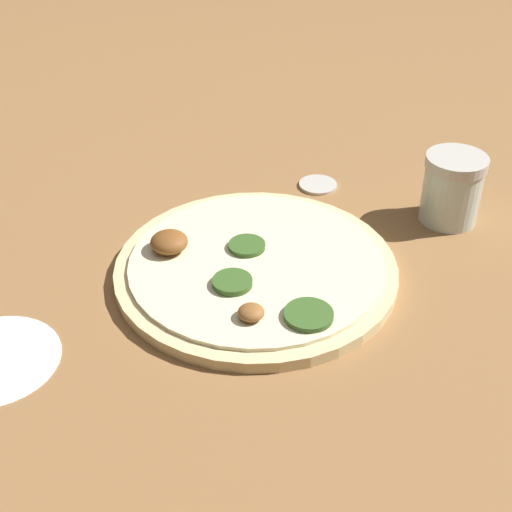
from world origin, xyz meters
name	(u,v)px	position (x,y,z in m)	size (l,w,h in m)	color
ground_plane	(256,274)	(0.00, 0.00, 0.00)	(3.00, 3.00, 0.00)	olive
pizza	(254,268)	(0.00, 0.00, 0.01)	(0.28, 0.28, 0.03)	beige
spice_jar	(452,188)	(0.11, 0.21, 0.04)	(0.07, 0.07, 0.08)	silver
loose_cap	(318,184)	(-0.05, 0.18, 0.00)	(0.04, 0.04, 0.01)	beige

